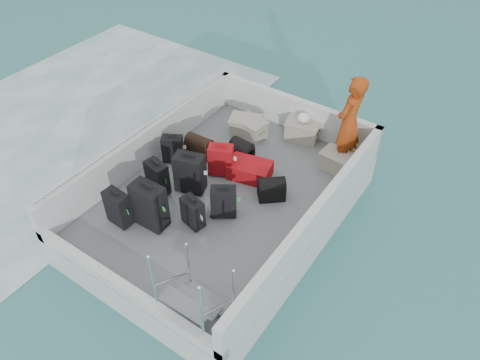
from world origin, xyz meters
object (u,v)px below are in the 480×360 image
object	(u,v)px
crate_2	(302,131)
suitcase_7	(224,202)
suitcase_0	(118,208)
suitcase_2	(173,149)
suitcase_3	(150,206)
suitcase_5	(221,160)
passenger	(349,123)
suitcase_4	(190,173)
crate_1	(251,129)
suitcase_8	(250,170)
crate_3	(337,162)
suitcase_1	(157,178)
suitcase_6	(193,213)
crate_0	(246,126)

from	to	relation	value
crate_2	suitcase_7	bearing A→B (deg)	-90.70
suitcase_0	suitcase_2	bearing A→B (deg)	104.73
suitcase_2	suitcase_3	bearing A→B (deg)	-90.97
suitcase_5	passenger	xyz separation A→B (m)	(1.68, 1.55, 0.59)
suitcase_2	suitcase_4	xyz separation A→B (m)	(0.77, -0.44, 0.10)
suitcase_7	passenger	size ratio (longest dim) A/B	0.32
suitcase_5	crate_1	size ratio (longest dim) A/B	1.06
suitcase_2	passenger	size ratio (longest dim) A/B	0.31
suitcase_7	crate_1	size ratio (longest dim) A/B	1.02
suitcase_0	suitcase_8	distance (m)	2.41
suitcase_7	crate_1	distance (m)	2.27
suitcase_3	suitcase_8	bearing A→B (deg)	69.82
suitcase_5	crate_3	world-z (taller)	suitcase_5
suitcase_3	suitcase_7	xyz separation A→B (m)	(0.84, 0.82, -0.12)
suitcase_1	passenger	xyz separation A→B (m)	(2.29, 2.56, 0.58)
crate_2	suitcase_2	bearing A→B (deg)	-129.65
suitcase_6	crate_0	world-z (taller)	suitcase_6
suitcase_1	suitcase_4	size ratio (longest dim) A/B	0.83
suitcase_7	crate_3	xyz separation A→B (m)	(1.01, 2.12, -0.12)
suitcase_0	crate_1	xyz separation A→B (m)	(0.43, 3.19, -0.15)
crate_1	suitcase_6	bearing A→B (deg)	-77.36
suitcase_2	passenger	bearing A→B (deg)	4.73
suitcase_2	crate_1	world-z (taller)	suitcase_2
suitcase_0	passenger	xyz separation A→B (m)	(2.30, 3.47, 0.57)
suitcase_3	crate_0	bearing A→B (deg)	91.88
crate_1	passenger	bearing A→B (deg)	8.56
suitcase_6	crate_2	size ratio (longest dim) A/B	0.85
crate_3	suitcase_5	bearing A→B (deg)	-142.36
crate_0	crate_2	size ratio (longest dim) A/B	0.93
suitcase_6	passenger	bearing A→B (deg)	78.78
suitcase_4	crate_3	distance (m)	2.69
suitcase_2	suitcase_7	xyz separation A→B (m)	(1.61, -0.61, 0.02)
suitcase_3	suitcase_6	world-z (taller)	suitcase_3
suitcase_6	crate_3	size ratio (longest dim) A/B	0.96
suitcase_7	crate_3	distance (m)	2.35
suitcase_6	crate_1	size ratio (longest dim) A/B	0.93
suitcase_0	suitcase_8	xyz separation A→B (m)	(1.10, 2.14, -0.17)
suitcase_6	suitcase_3	bearing A→B (deg)	-132.71
suitcase_2	crate_3	bearing A→B (deg)	0.63
suitcase_1	suitcase_0	bearing A→B (deg)	-79.05
suitcase_4	crate_0	distance (m)	1.94
suitcase_1	suitcase_3	bearing A→B (deg)	-44.67
suitcase_3	passenger	distance (m)	3.73
suitcase_5	suitcase_8	world-z (taller)	suitcase_5
suitcase_5	crate_0	size ratio (longest dim) A/B	1.05
suitcase_1	crate_1	size ratio (longest dim) A/B	1.09
suitcase_5	suitcase_8	size ratio (longest dim) A/B	0.81
suitcase_3	crate_1	bearing A→B (deg)	89.30
crate_2	passenger	world-z (taller)	passenger
suitcase_3	suitcase_2	bearing A→B (deg)	117.33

